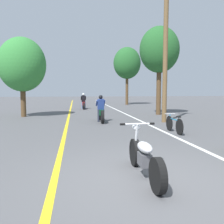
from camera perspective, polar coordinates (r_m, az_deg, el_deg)
The scene contains 11 objects.
ground_plane at distance 4.77m, azimuth 7.72°, elevation -15.28°, with size 120.00×120.00×0.00m, color #515154.
lane_stripe_center at distance 16.37m, azimuth -10.28°, elevation -0.68°, with size 0.14×48.00×0.01m, color yellow.
lane_stripe_edge at distance 16.74m, azimuth 3.33°, elevation -0.47°, with size 0.14×48.00×0.01m, color white.
utility_pole at distance 12.83m, azimuth 12.74°, elevation 14.75°, with size 1.10×0.24×7.44m.
roadside_tree_right_near at distance 16.76m, azimuth 11.33°, elevation 14.34°, with size 2.69×2.42×5.94m.
roadside_tree_right_far at distance 27.82m, azimuth 3.65°, elevation 11.59°, with size 3.14×2.82×6.59m.
roadside_tree_left at distance 16.02m, azimuth -20.83°, elevation 10.57°, with size 2.92×2.63×4.95m.
motorcycle_foreground at distance 4.69m, azimuth 7.70°, elevation -10.55°, with size 0.75×2.06×0.98m.
motorcycle_rider_lead at distance 12.58m, azimuth -2.71°, elevation 0.05°, with size 0.50×2.07×1.42m.
motorcycle_rider_far at distance 21.48m, azimuth -6.88°, elevation 2.16°, with size 0.50×2.16×1.41m.
bicycle_parked at distance 9.65m, azimuth 14.74°, elevation -2.87°, with size 0.44×1.58×0.72m.
Camera 1 is at (-1.30, -4.28, 1.67)m, focal length 38.00 mm.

